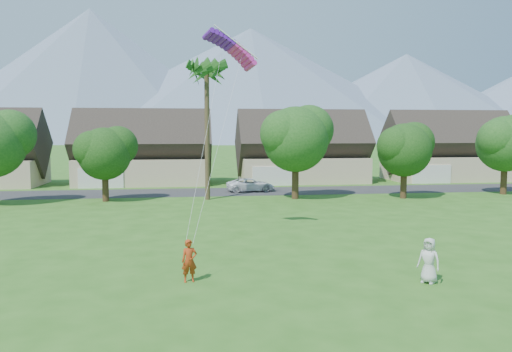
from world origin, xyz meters
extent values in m
plane|color=#2D6019|center=(0.00, 0.00, 0.00)|extent=(500.00, 500.00, 0.00)
cube|color=#2D2D30|center=(0.00, 34.00, 0.01)|extent=(90.00, 7.00, 0.01)
imported|color=#A53512|center=(-3.60, 3.75, 0.89)|extent=(0.71, 0.52, 1.77)
imported|color=silver|center=(6.15, 2.33, 0.94)|extent=(1.06, 1.08, 1.88)
imported|color=white|center=(2.58, 34.00, 0.68)|extent=(5.13, 2.84, 1.36)
cone|color=slate|center=(-55.00, 260.00, 35.00)|extent=(190.00, 190.00, 70.00)
cone|color=slate|center=(30.00, 260.00, 31.00)|extent=(240.00, 240.00, 62.00)
cone|color=slate|center=(120.00, 260.00, 25.00)|extent=(200.00, 200.00, 50.00)
cube|color=beige|center=(-9.00, 43.00, 1.50)|extent=(15.00, 8.00, 3.00)
cube|color=#382D28|center=(-9.00, 43.00, 4.79)|extent=(15.75, 8.15, 8.15)
cube|color=silver|center=(-13.20, 38.94, 1.10)|extent=(4.80, 0.12, 2.20)
cube|color=beige|center=(10.00, 43.00, 1.50)|extent=(15.00, 8.00, 3.00)
cube|color=#382D28|center=(10.00, 43.00, 4.79)|extent=(15.75, 8.15, 8.15)
cube|color=silver|center=(5.80, 38.94, 1.10)|extent=(4.80, 0.12, 2.20)
cube|color=beige|center=(29.00, 43.00, 1.50)|extent=(15.00, 8.00, 3.00)
cube|color=#382D28|center=(29.00, 43.00, 4.79)|extent=(15.75, 8.15, 8.15)
cube|color=silver|center=(24.80, 38.94, 1.10)|extent=(4.80, 0.12, 2.20)
cylinder|color=#47301C|center=(-11.00, 28.50, 1.09)|extent=(0.56, 0.56, 2.18)
sphere|color=#214916|center=(-11.00, 28.50, 4.22)|extent=(4.62, 4.62, 4.62)
cylinder|color=#47301C|center=(6.00, 28.00, 1.41)|extent=(0.62, 0.62, 2.82)
sphere|color=#214916|center=(6.00, 28.00, 5.46)|extent=(5.98, 5.98, 5.98)
cylinder|color=#47301C|center=(16.00, 27.00, 1.15)|extent=(0.58, 0.58, 2.30)
sphere|color=#214916|center=(16.00, 27.00, 4.46)|extent=(4.90, 4.90, 4.90)
cylinder|color=#47301C|center=(27.00, 28.50, 1.28)|extent=(0.60, 0.60, 2.56)
sphere|color=#214916|center=(27.00, 28.50, 4.96)|extent=(5.44, 5.44, 5.44)
cylinder|color=#4C3D26|center=(-2.00, 28.50, 6.00)|extent=(0.44, 0.44, 12.00)
sphere|color=#286021|center=(-2.00, 28.50, 12.30)|extent=(3.00, 3.00, 3.00)
cube|color=#6217AC|center=(-1.91, 12.33, 11.03)|extent=(1.82, 1.37, 0.50)
cube|color=#DC2998|center=(-0.28, 12.33, 11.03)|extent=(1.82, 1.37, 0.50)
camera|label=1|loc=(-3.50, -16.62, 6.25)|focal=35.00mm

